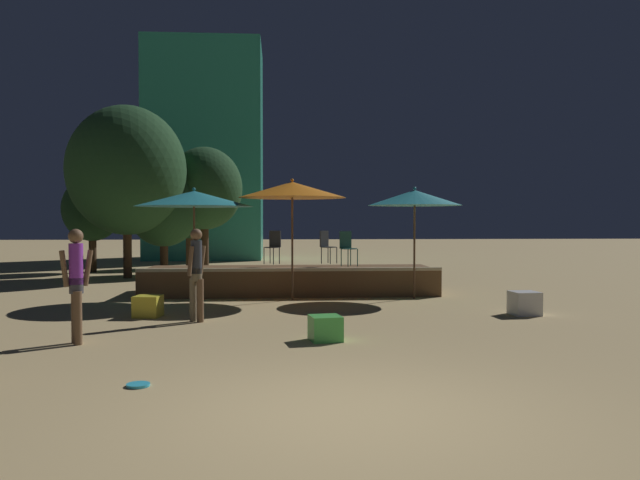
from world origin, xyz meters
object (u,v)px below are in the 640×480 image
patio_umbrella_2 (194,199)px  background_tree_3 (205,189)px  bistro_chair_2 (347,245)px  background_tree_0 (127,171)px  frisbee_disc (138,385)px  bistro_chair_0 (326,244)px  bistro_chair_1 (274,244)px  patio_umbrella_0 (415,198)px  patio_umbrella_1 (292,190)px  person_0 (76,281)px  person_2 (196,271)px  cube_seat_1 (325,328)px  cube_seat_0 (525,303)px  background_tree_2 (92,209)px  background_tree_4 (189,212)px  background_tree_1 (164,207)px  cube_seat_2 (148,306)px

patio_umbrella_2 → background_tree_3: (-0.68, 7.94, 0.66)m
bistro_chair_2 → background_tree_0: bearing=113.4°
frisbee_disc → bistro_chair_0: bearing=73.3°
bistro_chair_1 → bistro_chair_2: size_ratio=1.00×
patio_umbrella_0 → background_tree_0: (-8.37, 6.09, 1.12)m
patio_umbrella_1 → person_0: patio_umbrella_1 is taller
patio_umbrella_1 → person_2: 4.04m
patio_umbrella_0 → cube_seat_1: bearing=-116.2°
cube_seat_0 → background_tree_2: (-11.92, 11.47, 2.12)m
patio_umbrella_1 → background_tree_0: 8.24m
person_2 → background_tree_4: background_tree_4 is taller
cube_seat_0 → patio_umbrella_1: bearing=149.8°
bistro_chair_0 → background_tree_4: bearing=70.8°
bistro_chair_0 → bistro_chair_1: same height
cube_seat_0 → background_tree_4: background_tree_4 is taller
person_0 → background_tree_1: background_tree_1 is taller
patio_umbrella_2 → person_2: 3.53m
patio_umbrella_0 → person_0: bearing=-140.8°
cube_seat_1 → person_2: 3.15m
bistro_chair_1 → background_tree_1: (-3.90, 5.30, 1.13)m
bistro_chair_2 → background_tree_4: (-5.43, 9.90, 0.98)m
patio_umbrella_2 → cube_seat_1: (2.75, -5.20, -2.24)m
cube_seat_0 → person_2: 6.59m
patio_umbrella_2 → bistro_chair_1: patio_umbrella_2 is taller
cube_seat_2 → frisbee_disc: (0.98, -5.31, -0.19)m
patio_umbrella_1 → cube_seat_1: (0.41, -5.18, -2.46)m
cube_seat_2 → cube_seat_1: bearing=-39.1°
person_0 → patio_umbrella_0: bearing=101.4°
background_tree_0 → background_tree_3: 3.00m
patio_umbrella_1 → patio_umbrella_2: bearing=179.5°
bistro_chair_1 → background_tree_4: background_tree_4 is taller
patio_umbrella_2 → background_tree_4: bearing=98.6°
patio_umbrella_0 → background_tree_1: background_tree_1 is taller
patio_umbrella_2 → background_tree_3: 7.99m
cube_seat_2 → bistro_chair_2: 5.67m
person_0 → background_tree_4: size_ratio=0.53×
cube_seat_0 → bistro_chair_0: (-3.67, 4.72, 1.05)m
patio_umbrella_0 → background_tree_0: background_tree_0 is taller
cube_seat_1 → cube_seat_0: bearing=30.2°
person_2 → bistro_chair_2: 5.32m
person_0 → bistro_chair_0: size_ratio=1.98×
background_tree_2 → person_2: bearing=-65.7°
patio_umbrella_2 → background_tree_1: bearing=105.6°
person_2 → background_tree_3: 11.37m
patio_umbrella_1 → background_tree_4: size_ratio=0.87×
patio_umbrella_2 → person_0: bearing=-102.1°
background_tree_2 → background_tree_4: background_tree_2 is taller
bistro_chair_0 → bistro_chair_1: 1.45m
bistro_chair_2 → background_tree_4: background_tree_4 is taller
cube_seat_1 → background_tree_3: size_ratio=0.12×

